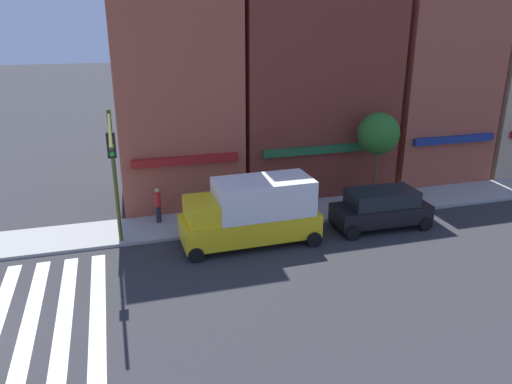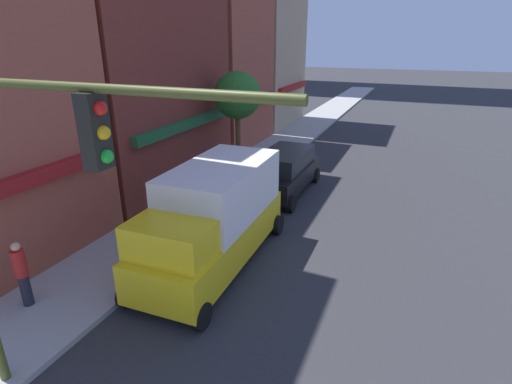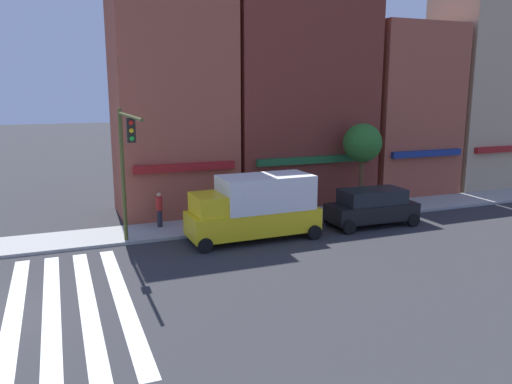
{
  "view_description": "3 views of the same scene",
  "coord_description": "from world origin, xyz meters",
  "px_view_note": "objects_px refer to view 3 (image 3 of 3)",
  "views": [
    {
      "loc": [
        5.58,
        -15.26,
        9.93
      ],
      "look_at": [
        11.79,
        6.0,
        2.0
      ],
      "focal_mm": 35.0,
      "sensor_mm": 36.0,
      "label": 1
    },
    {
      "loc": [
        1.74,
        -0.58,
        6.52
      ],
      "look_at": [
        14.44,
        4.7,
        1.2
      ],
      "focal_mm": 28.0,
      "sensor_mm": 36.0,
      "label": 2
    },
    {
      "loc": [
        2.75,
        -16.45,
        6.91
      ],
      "look_at": [
        11.79,
        6.0,
        2.0
      ],
      "focal_mm": 35.0,
      "sensor_mm": 36.0,
      "label": 3
    }
  ],
  "objects_px": {
    "suv_black": "(372,206)",
    "pedestrian_red_jacket": "(159,209)",
    "traffic_signal": "(126,154)",
    "street_tree": "(362,143)",
    "box_truck_yellow": "(255,207)"
  },
  "relations": [
    {
      "from": "box_truck_yellow",
      "to": "suv_black",
      "type": "bearing_deg",
      "value": -1.24
    },
    {
      "from": "pedestrian_red_jacket",
      "to": "street_tree",
      "type": "bearing_deg",
      "value": -11.22
    },
    {
      "from": "traffic_signal",
      "to": "box_truck_yellow",
      "type": "height_order",
      "value": "traffic_signal"
    },
    {
      "from": "box_truck_yellow",
      "to": "street_tree",
      "type": "relative_size",
      "value": 1.25
    },
    {
      "from": "pedestrian_red_jacket",
      "to": "street_tree",
      "type": "height_order",
      "value": "street_tree"
    },
    {
      "from": "pedestrian_red_jacket",
      "to": "street_tree",
      "type": "relative_size",
      "value": 0.36
    },
    {
      "from": "suv_black",
      "to": "pedestrian_red_jacket",
      "type": "distance_m",
      "value": 10.93
    },
    {
      "from": "street_tree",
      "to": "pedestrian_red_jacket",
      "type": "bearing_deg",
      "value": 177.27
    },
    {
      "from": "suv_black",
      "to": "street_tree",
      "type": "xyz_separation_m",
      "value": [
        1.15,
        2.8,
        2.96
      ]
    },
    {
      "from": "traffic_signal",
      "to": "pedestrian_red_jacket",
      "type": "height_order",
      "value": "traffic_signal"
    },
    {
      "from": "traffic_signal",
      "to": "street_tree",
      "type": "distance_m",
      "value": 13.7
    },
    {
      "from": "pedestrian_red_jacket",
      "to": "street_tree",
      "type": "distance_m",
      "value": 11.93
    },
    {
      "from": "suv_black",
      "to": "pedestrian_red_jacket",
      "type": "xyz_separation_m",
      "value": [
        -10.4,
        3.35,
        0.04
      ]
    },
    {
      "from": "box_truck_yellow",
      "to": "suv_black",
      "type": "xyz_separation_m",
      "value": [
        6.54,
        0.0,
        -0.56
      ]
    },
    {
      "from": "suv_black",
      "to": "street_tree",
      "type": "height_order",
      "value": "street_tree"
    }
  ]
}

